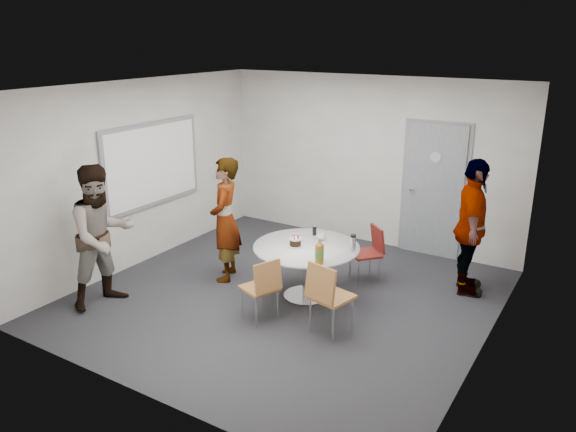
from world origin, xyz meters
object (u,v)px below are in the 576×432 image
Objects in this scene: whiteboard at (153,164)px; person_left at (102,236)px; chair_near_right at (327,292)px; chair_far at (370,248)px; person_main at (225,220)px; door at (434,191)px; table at (308,254)px; person_right at (471,227)px; chair_near_left at (263,285)px.

person_left is at bearing -68.71° from whiteboard.
chair_far is (-0.19, 1.65, -0.06)m from chair_near_right.
person_left is (-2.57, -2.39, 0.43)m from chair_far.
chair_far is at bearing 92.83° from person_main.
door is 2.53m from table.
whiteboard is 4.60m from person_right.
door reaches higher than person_left.
chair_near_right reaches higher than chair_near_left.
door is at bearing 4.22° from chair_near_left.
chair_far is at bearing 63.11° from table.
whiteboard reaches higher than table.
person_left is (0.60, -1.53, -0.54)m from whiteboard.
chair_far is at bearing 87.88° from person_right.
person_main reaches higher than chair_near_right.
chair_far is at bearing -105.38° from door.
door is at bearing 32.66° from whiteboard.
door is 1.22× the size of person_main.
chair_near_left is at bearing -98.68° from table.
chair_near_right is 0.51× the size of person_main.
person_main is (-1.75, -0.98, 0.39)m from chair_far.
table is (2.70, -0.07, -0.83)m from whiteboard.
door reaches higher than table.
person_main is at bearing 173.79° from chair_near_right.
chair_far is at bearing 2.73° from chair_near_left.
chair_near_right is 0.49× the size of person_left.
whiteboard is 2.83m from table.
chair_near_right is at bearing -47.40° from table.
whiteboard is (-3.56, -2.28, 0.42)m from door.
person_main is 3.27m from person_right.
whiteboard is at bearing -121.22° from person_main.
chair_near_right is at bearing -13.19° from whiteboard.
person_right is (1.24, 0.34, 0.43)m from chair_far.
person_main is at bearing -18.13° from person_left.
person_main is 0.95× the size of person_left.
door is at bearing 20.76° from person_right.
door reaches higher than chair_near_left.
chair_near_left is (2.57, -0.90, -0.97)m from whiteboard.
chair_near_left is (-0.13, -0.83, -0.14)m from table.
chair_near_left is (-0.99, -3.18, -0.54)m from door.
table reaches higher than chair_near_right.
chair_near_right is (0.66, -0.72, -0.08)m from table.
door is at bearing -25.69° from person_left.
chair_near_right is at bearing 44.51° from person_main.
whiteboard is 2.40× the size of chair_far.
whiteboard is 1.05× the size of person_left.
chair_near_left is 1.44m from person_main.
table is 2.58m from person_left.
table reaches higher than chair_far.
person_right reaches higher than person_main.
person_main is at bearing -4.76° from whiteboard.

